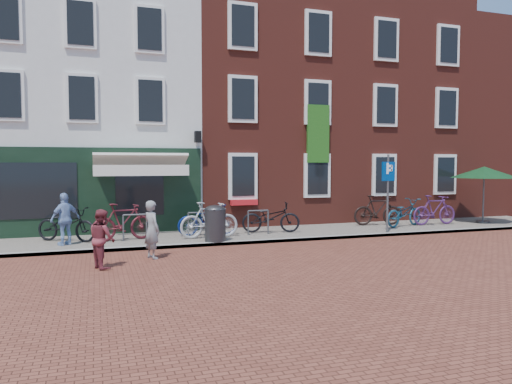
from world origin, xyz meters
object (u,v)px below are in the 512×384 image
object	(u,v)px
parasol	(484,170)
bicycle_4	(271,217)
litter_bin	(215,221)
bicycle_1	(123,222)
bicycle_0	(66,224)
bicycle_5	(378,210)
bicycle_2	(208,220)
bicycle_7	(435,210)
cafe_person	(65,219)
bicycle_3	(209,220)
parking_sign	(388,183)
boy	(102,239)
bicycle_6	(404,213)
woman	(152,230)

from	to	relation	value
parasol	bicycle_4	distance (m)	9.08
litter_bin	bicycle_1	bearing A→B (deg)	158.81
bicycle_0	bicycle_5	world-z (taller)	bicycle_5
litter_bin	bicycle_4	world-z (taller)	litter_bin
bicycle_2	bicycle_7	xyz separation A→B (m)	(8.88, -0.15, 0.06)
cafe_person	bicycle_3	distance (m)	4.28
bicycle_3	bicycle_2	bearing A→B (deg)	-11.59
bicycle_7	parasol	bearing A→B (deg)	-91.89
cafe_person	bicycle_4	size ratio (longest dim) A/B	0.77
parasol	bicycle_7	xyz separation A→B (m)	(-2.27, 0.08, -1.53)
parking_sign	bicycle_7	bearing A→B (deg)	21.73
parking_sign	bicycle_2	size ratio (longest dim) A/B	1.35
cafe_person	bicycle_3	size ratio (longest dim) A/B	0.79
litter_bin	parasol	distance (m)	11.33
boy	bicycle_7	size ratio (longest dim) A/B	0.73
cafe_person	bicycle_6	bearing A→B (deg)	148.08
litter_bin	bicycle_5	size ratio (longest dim) A/B	0.61
bicycle_0	bicycle_5	bearing A→B (deg)	-55.55
woman	bicycle_7	world-z (taller)	woman
boy	bicycle_1	world-z (taller)	boy
bicycle_4	bicycle_3	bearing A→B (deg)	117.95
cafe_person	bicycle_0	world-z (taller)	cafe_person
bicycle_0	bicycle_2	bearing A→B (deg)	-59.18
litter_bin	bicycle_1	distance (m)	2.84
bicycle_3	bicycle_5	world-z (taller)	same
bicycle_3	bicycle_4	distance (m)	2.32
parasol	boy	world-z (taller)	parasol
bicycle_5	bicycle_6	xyz separation A→B (m)	(0.75, -0.62, -0.06)
parking_sign	cafe_person	distance (m)	10.42
bicycle_1	bicycle_3	distance (m)	2.66
boy	cafe_person	size ratio (longest dim) A/B	0.92
woman	bicycle_4	xyz separation A→B (m)	(4.32, 2.78, -0.14)
bicycle_1	bicycle_3	size ratio (longest dim) A/B	1.00
cafe_person	bicycle_2	xyz separation A→B (m)	(4.34, 0.53, -0.24)
parasol	bicycle_5	distance (m)	4.71
bicycle_2	bicycle_5	xyz separation A→B (m)	(6.75, 0.47, 0.06)
parking_sign	parasol	size ratio (longest dim) A/B	1.06
bicycle_6	litter_bin	bearing A→B (deg)	79.20
bicycle_4	parasol	bearing A→B (deg)	-75.45
bicycle_0	parasol	bearing A→B (deg)	-58.59
bicycle_2	boy	bearing A→B (deg)	139.82
parking_sign	woman	distance (m)	8.34
boy	bicycle_3	distance (m)	4.50
cafe_person	bicycle_4	distance (m)	6.56
parasol	cafe_person	distance (m)	15.54
bicycle_0	bicycle_6	size ratio (longest dim) A/B	1.00
parking_sign	bicycle_3	xyz separation A→B (m)	(-6.08, 0.76, -1.14)
bicycle_1	bicycle_2	size ratio (longest dim) A/B	0.97
parasol	bicycle_2	xyz separation A→B (m)	(-11.15, 0.23, -1.58)
woman	bicycle_3	world-z (taller)	woman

